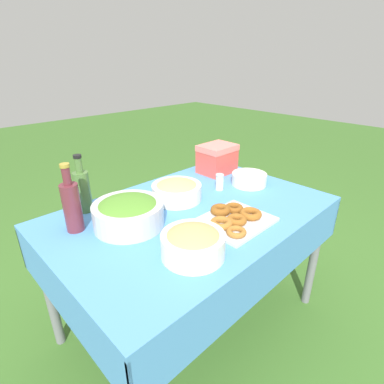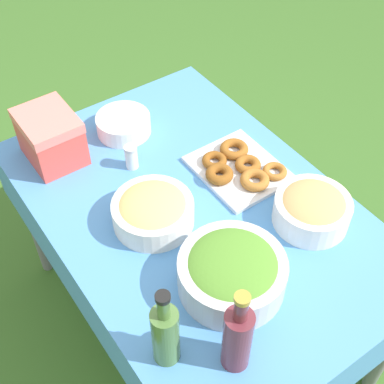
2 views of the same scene
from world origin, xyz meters
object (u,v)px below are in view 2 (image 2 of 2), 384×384
Objects in this scene: pasta_bowl at (153,211)px; cooler_box at (51,137)px; wine_bottle at (237,337)px; olive_oil_bottle at (165,334)px; donut_platter at (239,168)px; salad_bowl at (232,272)px; plate_stack at (123,125)px; bread_bowl at (312,209)px.

pasta_bowl is 1.16× the size of cooler_box.
wine_bottle is at bearing -177.14° from cooler_box.
olive_oil_bottle reaches higher than cooler_box.
cooler_box is (1.02, 0.05, -0.03)m from wine_bottle.
salad_bowl is at bearing 138.86° from donut_platter.
plate_stack is at bearing -94.81° from cooler_box.
plate_stack is 1.03m from wine_bottle.
donut_platter is 1.57× the size of plate_stack.
wine_bottle reaches higher than olive_oil_bottle.
donut_platter is (0.37, -0.32, -0.05)m from salad_bowl.
olive_oil_bottle is 0.91m from cooler_box.
olive_oil_bottle reaches higher than plate_stack.
cooler_box is at bearing 48.15° from donut_platter.
bread_bowl is (-0.32, -0.05, 0.04)m from donut_platter.
plate_stack is at bearing -17.97° from pasta_bowl.
plate_stack is 0.90× the size of cooler_box.
salad_bowl is 0.49m from donut_platter.
bread_bowl is at bearing -78.99° from olive_oil_bottle.
cooler_box is (0.78, 0.56, 0.04)m from bread_bowl.
bread_bowl is at bearing -159.56° from plate_stack.
wine_bottle is at bearing 144.64° from salad_bowl.
donut_platter is (0.02, -0.38, -0.03)m from pasta_bowl.
wine_bottle reaches higher than pasta_bowl.
wine_bottle is (-1.00, 0.23, 0.09)m from plate_stack.
pasta_bowl is 0.50m from cooler_box.
cooler_box reaches higher than plate_stack.
bread_bowl is (0.13, -0.65, -0.06)m from olive_oil_bottle.
bread_bowl is (0.05, -0.37, -0.01)m from salad_bowl.
pasta_bowl is at bearing -164.63° from cooler_box.
plate_stack is 0.29m from cooler_box.
bread_bowl reaches higher than donut_platter.
donut_platter is 1.05× the size of wine_bottle.
pasta_bowl is at bearing -8.55° from wine_bottle.
cooler_box is at bearing 12.91° from salad_bowl.
bread_bowl is 0.96m from cooler_box.
wine_bottle is 0.57m from bread_bowl.
bread_bowl is 1.08× the size of cooler_box.
bread_bowl is at bearing -144.15° from cooler_box.
plate_stack is 0.96m from olive_oil_bottle.
pasta_bowl is 0.82× the size of donut_platter.
cooler_box is (0.48, 0.13, 0.04)m from pasta_bowl.
salad_bowl reaches higher than donut_platter.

